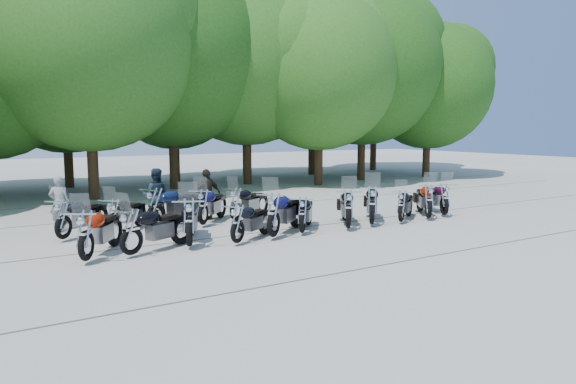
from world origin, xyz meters
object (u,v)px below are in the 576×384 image
rider_1 (156,196)px  rider_2 (207,195)px  motorcycle_1 (131,230)px  motorcycle_15 (236,203)px  motorcycle_9 (429,200)px  motorcycle_14 (203,206)px  motorcycle_10 (444,198)px  motorcycle_12 (114,215)px  motorcycle_3 (237,223)px  motorcycle_5 (302,214)px  motorcycle_8 (402,205)px  motorcycle_7 (372,204)px  rider_0 (59,203)px  motorcycle_2 (189,221)px  motorcycle_4 (274,213)px  motorcycle_0 (86,234)px  motorcycle_13 (155,206)px  motorcycle_6 (348,208)px  motorcycle_11 (63,218)px

rider_1 → rider_2: rider_1 is taller
motorcycle_1 → motorcycle_15: (3.99, 2.82, -0.02)m
motorcycle_9 → motorcycle_14: bearing=14.7°
motorcycle_10 → motorcycle_12: size_ratio=1.09×
motorcycle_12 → rider_2: bearing=-120.1°
motorcycle_3 → motorcycle_5: size_ratio=0.97×
motorcycle_8 → motorcycle_12: 8.50m
motorcycle_7 → rider_0: (-8.09, 4.37, 0.09)m
motorcycle_7 → motorcycle_2: bearing=39.5°
motorcycle_10 → motorcycle_12: 10.46m
motorcycle_8 → motorcycle_15: (-4.27, 2.91, 0.03)m
motorcycle_7 → motorcycle_15: bearing=-0.9°
motorcycle_3 → motorcycle_4: 1.13m
rider_0 → motorcycle_10: bearing=179.7°
rider_0 → motorcycle_0: bearing=109.9°
motorcycle_0 → rider_2: bearing=-106.8°
motorcycle_1 → motorcycle_13: motorcycle_13 is taller
rider_0 → motorcycle_12: bearing=143.6°
motorcycle_0 → motorcycle_7: size_ratio=0.96×
motorcycle_13 → motorcycle_14: motorcycle_13 is taller
motorcycle_14 → motorcycle_3: bearing=128.7°
motorcycle_14 → rider_1: size_ratio=1.33×
motorcycle_12 → motorcycle_1: bearing=127.6°
motorcycle_2 → motorcycle_6: motorcycle_2 is taller
motorcycle_6 → rider_2: bearing=-18.8°
motorcycle_2 → motorcycle_1: bearing=27.6°
motorcycle_7 → motorcycle_11: bearing=22.7°
motorcycle_4 → motorcycle_9: bearing=-129.3°
motorcycle_3 → motorcycle_7: motorcycle_7 is taller
rider_0 → motorcycle_15: bearing=-177.0°
motorcycle_9 → motorcycle_4: bearing=36.1°
motorcycle_4 → rider_0: bearing=8.0°
motorcycle_3 → motorcycle_4: (1.12, 0.12, 0.12)m
motorcycle_2 → motorcycle_0: bearing=26.3°
motorcycle_2 → rider_0: (-2.35, 4.28, 0.08)m
motorcycle_6 → motorcycle_5: bearing=28.2°
motorcycle_10 → motorcycle_14: 7.96m
rider_1 → motorcycle_14: bearing=146.9°
motorcycle_3 → motorcycle_11: 4.62m
motorcycle_5 → motorcycle_14: bearing=-13.3°
motorcycle_2 → motorcycle_9: size_ratio=1.07×
motorcycle_13 → motorcycle_3: bearing=174.2°
motorcycle_10 → rider_1: rider_1 is taller
motorcycle_7 → motorcycle_11: 8.65m
motorcycle_5 → motorcycle_10: 5.65m
motorcycle_10 → motorcycle_4: bearing=29.9°
motorcycle_3 → motorcycle_9: motorcycle_9 is taller
motorcycle_7 → motorcycle_14: motorcycle_7 is taller
motorcycle_2 → rider_1: bearing=-72.4°
motorcycle_0 → rider_0: size_ratio=1.49×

